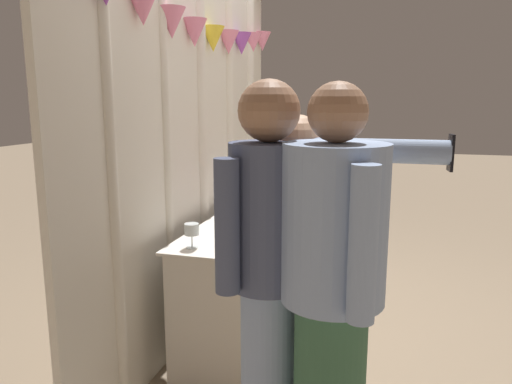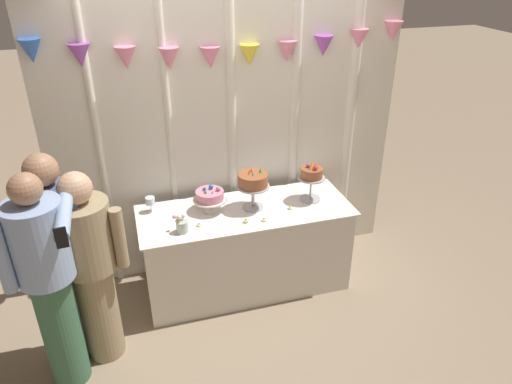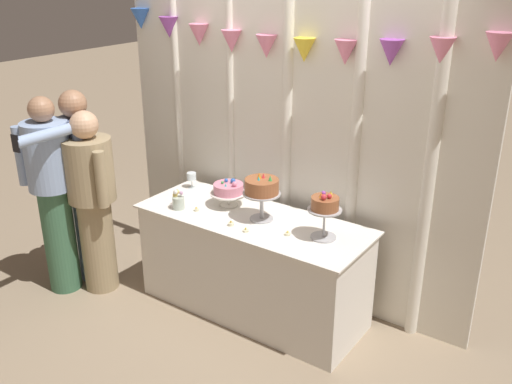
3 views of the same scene
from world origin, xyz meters
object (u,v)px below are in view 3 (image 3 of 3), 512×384
at_px(tealight_far_right, 288,234).
at_px(guest_man_pink_jacket, 93,198).
at_px(tealight_far_left, 196,210).
at_px(tealight_near_left, 231,224).
at_px(flower_vase, 178,201).
at_px(guest_man_dark_suit, 82,178).
at_px(tealight_near_right, 246,230).
at_px(cake_display_leftmost, 229,190).
at_px(cake_table, 252,265).
at_px(cake_display_center, 262,189).
at_px(cake_display_rightmost, 325,207).
at_px(wine_glass, 192,177).
at_px(guest_girl_blue_dress, 52,189).

xyz_separation_m(tealight_far_right, guest_man_pink_jacket, (-1.58, -0.36, 0.01)).
bearing_deg(tealight_far_left, tealight_near_left, -8.13).
height_order(flower_vase, tealight_far_left, flower_vase).
relative_size(flower_vase, tealight_far_right, 3.65).
xyz_separation_m(tealight_far_left, guest_man_dark_suit, (-0.98, -0.25, 0.12)).
bearing_deg(tealight_near_right, cake_display_leftmost, 141.91).
height_order(cake_table, cake_display_center, cake_display_center).
relative_size(cake_display_rightmost, guest_man_pink_jacket, 0.22).
distance_m(cake_table, tealight_near_right, 0.46).
xyz_separation_m(cake_table, guest_man_pink_jacket, (-1.22, -0.45, 0.41)).
bearing_deg(cake_display_center, cake_table, -165.15).
relative_size(cake_table, guest_man_dark_suit, 1.09).
bearing_deg(tealight_far_right, wine_glass, 165.61).
relative_size(tealight_far_left, guest_man_pink_jacket, 0.03).
distance_m(cake_display_center, guest_man_dark_suit, 1.53).
distance_m(tealight_near_left, guest_man_dark_suit, 1.37).
xyz_separation_m(flower_vase, tealight_far_right, (0.91, 0.09, -0.05)).
height_order(wine_glass, tealight_near_left, wine_glass).
distance_m(wine_glass, tealight_far_right, 1.15).
distance_m(cake_table, tealight_near_left, 0.45).
xyz_separation_m(cake_display_leftmost, cake_display_rightmost, (0.86, -0.07, 0.10)).
xyz_separation_m(cake_display_center, wine_glass, (-0.82, 0.18, -0.14)).
bearing_deg(cake_display_leftmost, tealight_far_left, -122.08).
height_order(cake_display_rightmost, tealight_far_right, cake_display_rightmost).
distance_m(cake_display_center, flower_vase, 0.68).
xyz_separation_m(guest_man_pink_jacket, guest_man_dark_suit, (-0.18, 0.06, 0.11)).
xyz_separation_m(tealight_far_left, tealight_near_left, (0.37, -0.05, 0.00)).
xyz_separation_m(cake_display_leftmost, tealight_near_right, (0.37, -0.29, -0.12)).
height_order(cake_display_center, wine_glass, cake_display_center).
distance_m(guest_man_pink_jacket, guest_man_dark_suit, 0.22).
relative_size(cake_display_leftmost, tealight_far_right, 6.61).
bearing_deg(tealight_near_right, tealight_far_left, 172.06).
relative_size(tealight_far_right, guest_man_pink_jacket, 0.03).
height_order(wine_glass, guest_girl_blue_dress, guest_girl_blue_dress).
distance_m(cake_display_leftmost, guest_man_dark_suit, 1.22).
distance_m(cake_display_leftmost, cake_display_rightmost, 0.86).
xyz_separation_m(tealight_far_left, guest_girl_blue_dress, (-1.04, -0.49, 0.09)).
bearing_deg(guest_girl_blue_dress, tealight_near_left, 17.29).
bearing_deg(cake_table, cake_display_leftmost, 163.72).
xyz_separation_m(wine_glass, guest_man_pink_jacket, (-0.47, -0.64, -0.08)).
relative_size(cake_display_center, guest_girl_blue_dress, 0.22).
bearing_deg(guest_girl_blue_dress, cake_display_leftmost, 31.02).
relative_size(flower_vase, tealight_near_right, 3.60).
bearing_deg(cake_table, tealight_near_right, -65.86).
xyz_separation_m(cake_table, tealight_far_right, (0.36, -0.09, 0.40)).
relative_size(tealight_near_left, guest_man_pink_jacket, 0.03).
bearing_deg(flower_vase, guest_man_pink_jacket, -158.45).
xyz_separation_m(cake_table, tealight_far_left, (-0.41, -0.14, 0.40)).
distance_m(cake_display_rightmost, guest_man_pink_jacket, 1.87).
distance_m(cake_table, flower_vase, 0.74).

